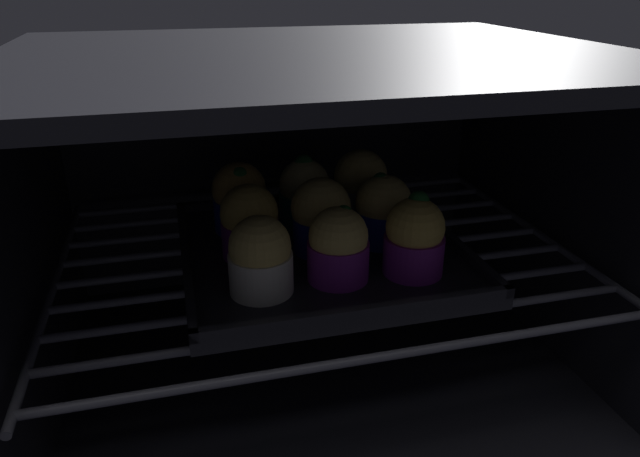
{
  "coord_description": "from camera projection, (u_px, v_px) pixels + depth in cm",
  "views": [
    {
      "loc": [
        -13.97,
        -33.52,
        42.43
      ],
      "look_at": [
        0.0,
        20.64,
        17.47
      ],
      "focal_mm": 32.74,
      "sensor_mm": 36.0,
      "label": 1
    }
  ],
  "objects": [
    {
      "name": "muffin_row2_col1",
      "position": [
        306.0,
        193.0,
        0.67
      ],
      "size": [
        5.91,
        5.91,
        8.15
      ],
      "color": "#0C8C84",
      "rests_on": "baking_tray"
    },
    {
      "name": "muffin_row0_col0",
      "position": [
        260.0,
        257.0,
        0.53
      ],
      "size": [
        5.91,
        5.91,
        7.42
      ],
      "color": "silver",
      "rests_on": "baking_tray"
    },
    {
      "name": "muffin_row0_col2",
      "position": [
        414.0,
        238.0,
        0.56
      ],
      "size": [
        5.91,
        5.91,
        8.25
      ],
      "color": "#7A238C",
      "rests_on": "baking_tray"
    },
    {
      "name": "oven_cavity",
      "position": [
        308.0,
        213.0,
        0.66
      ],
      "size": [
        59.0,
        47.0,
        37.0
      ],
      "color": "black",
      "rests_on": "ground"
    },
    {
      "name": "muffin_row2_col0",
      "position": [
        240.0,
        198.0,
        0.65
      ],
      "size": [
        6.02,
        6.02,
        7.91
      ],
      "color": "#1928B7",
      "rests_on": "baking_tray"
    },
    {
      "name": "muffin_row1_col0",
      "position": [
        250.0,
        223.0,
        0.59
      ],
      "size": [
        5.93,
        5.93,
        7.69
      ],
      "color": "#7A238C",
      "rests_on": "baking_tray"
    },
    {
      "name": "baking_tray",
      "position": [
        320.0,
        252.0,
        0.62
      ],
      "size": [
        28.83,
        28.83,
        2.2
      ],
      "color": "black",
      "rests_on": "oven_rack"
    },
    {
      "name": "muffin_row0_col1",
      "position": [
        337.0,
        246.0,
        0.55
      ],
      "size": [
        5.91,
        5.91,
        7.32
      ],
      "color": "#7A238C",
      "rests_on": "baking_tray"
    },
    {
      "name": "muffin_row1_col2",
      "position": [
        383.0,
        211.0,
        0.62
      ],
      "size": [
        6.08,
        6.08,
        7.77
      ],
      "color": "#1928B7",
      "rests_on": "baking_tray"
    },
    {
      "name": "muffin_row1_col1",
      "position": [
        322.0,
        216.0,
        0.6
      ],
      "size": [
        6.23,
        6.23,
        7.92
      ],
      "color": "#1928B7",
      "rests_on": "baking_tray"
    },
    {
      "name": "oven_rack",
      "position": [
        317.0,
        256.0,
        0.64
      ],
      "size": [
        54.8,
        42.0,
        0.8
      ],
      "color": "#51515B",
      "rests_on": "oven_cavity"
    },
    {
      "name": "muffin_row2_col2",
      "position": [
        360.0,
        185.0,
        0.69
      ],
      "size": [
        6.27,
        6.27,
        8.17
      ],
      "color": "silver",
      "rests_on": "baking_tray"
    }
  ]
}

